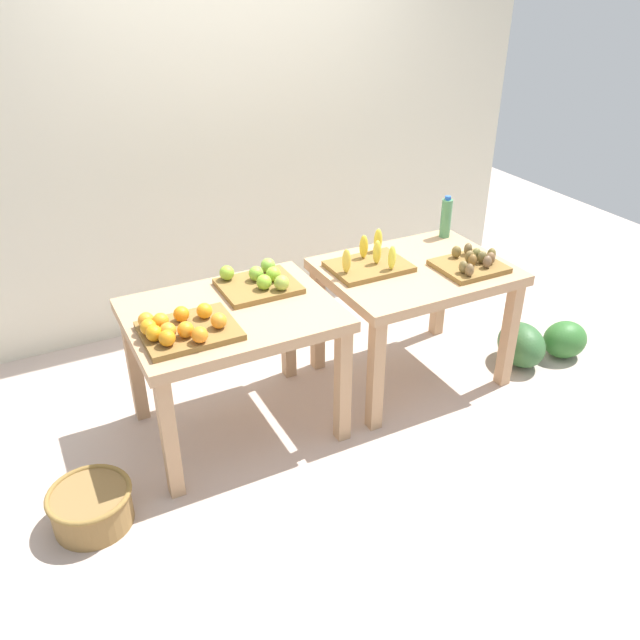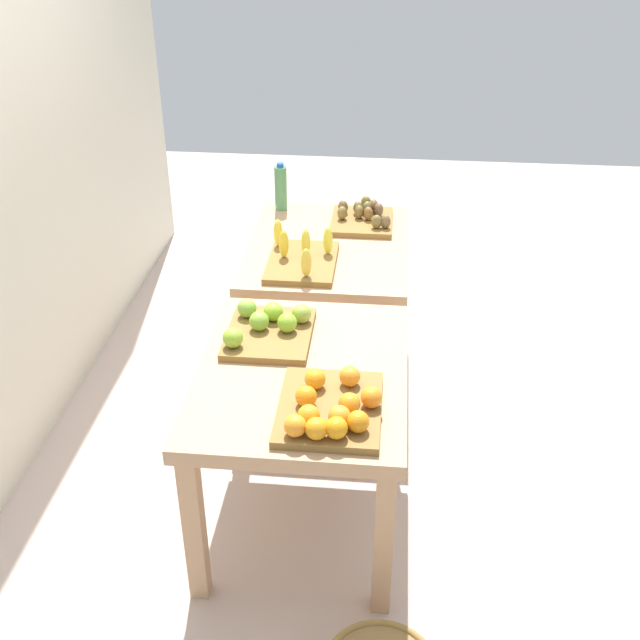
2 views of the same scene
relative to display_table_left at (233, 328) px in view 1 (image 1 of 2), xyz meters
name	(u,v)px [view 1 (image 1 of 2)]	position (x,y,z in m)	size (l,w,h in m)	color
ground_plane	(329,398)	(0.56, 0.00, -0.63)	(8.00, 8.00, 0.00)	#BEA89C
back_wall	(232,96)	(0.56, 1.35, 0.87)	(4.40, 0.12, 3.00)	beige
display_table_left	(233,328)	(0.00, 0.00, 0.00)	(1.04, 0.80, 0.74)	tan
display_table_right	(415,284)	(1.12, 0.00, 0.00)	(1.04, 0.80, 0.74)	tan
orange_bin	(183,328)	(-0.29, -0.13, 0.15)	(0.45, 0.37, 0.11)	olive
apple_bin	(260,281)	(0.22, 0.16, 0.15)	(0.40, 0.35, 0.11)	olive
banana_crate	(370,262)	(0.87, 0.10, 0.14)	(0.44, 0.32, 0.17)	olive
kiwi_bin	(471,263)	(1.38, -0.16, 0.14)	(0.36, 0.32, 0.10)	olive
water_bottle	(446,218)	(1.54, 0.30, 0.23)	(0.07, 0.07, 0.26)	#4C8C59
watermelon_pile	(539,343)	(1.95, -0.24, -0.50)	(0.64, 0.40, 0.27)	#336D2E
wicker_basket	(91,506)	(-0.85, -0.35, -0.53)	(0.38, 0.38, 0.19)	olive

